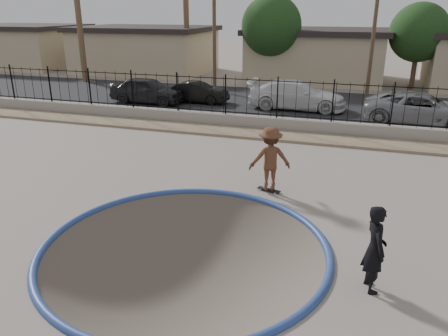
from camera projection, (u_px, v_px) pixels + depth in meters
ground at (281, 142)px, 22.53m from camera, size 120.00×120.00×2.20m
bowl_pit at (185, 248)px, 10.52m from camera, size 6.84×6.84×1.80m
coping_ring at (185, 248)px, 10.52m from camera, size 7.04×7.04×0.20m
rock_strip at (271, 135)px, 19.63m from camera, size 42.00×1.60×0.11m
retaining_wall at (276, 124)px, 20.53m from camera, size 42.00×0.45×0.60m
fence at (277, 99)px, 20.11m from camera, size 40.00×0.04×1.80m
street at (297, 102)px, 26.62m from camera, size 90.00×8.00×0.04m
house_west_far at (25, 45)px, 42.34m from camera, size 10.60×8.60×3.90m
house_west at (146, 49)px, 38.67m from camera, size 11.60×8.60×3.90m
house_center at (317, 54)px, 34.44m from camera, size 10.60×8.60×3.90m
utility_pole_left at (214, 20)px, 28.48m from camera, size 1.70×0.24×9.00m
utility_pole_mid at (376, 16)px, 25.57m from camera, size 1.70×0.24×9.50m
street_tree_left at (271, 26)px, 31.39m from camera, size 4.32×4.32×6.36m
street_tree_mid at (419, 33)px, 29.58m from camera, size 3.96×3.96×5.83m
skater at (270, 161)px, 13.41m from camera, size 1.47×1.17×1.99m
skateboard at (269, 190)px, 13.74m from camera, size 0.79×0.39×0.07m
videographer at (375, 249)px, 8.69m from camera, size 0.63×0.78×1.86m
car_a at (147, 90)px, 26.08m from camera, size 4.55×1.94×1.53m
car_b at (198, 92)px, 26.23m from camera, size 3.75×1.34×1.23m
car_c at (297, 95)px, 24.48m from camera, size 5.44×2.23×1.58m
car_d at (422, 109)px, 21.31m from camera, size 5.57×2.77×1.52m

